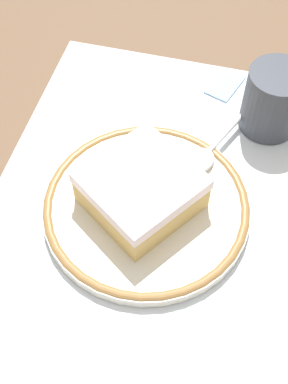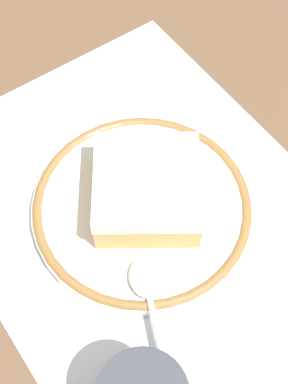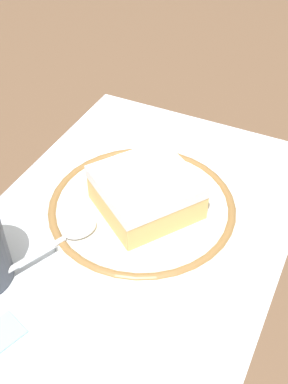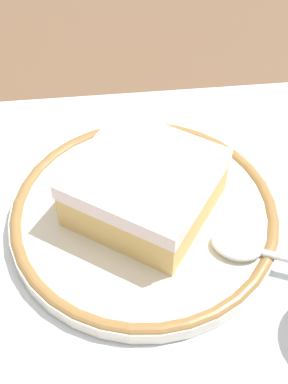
% 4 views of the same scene
% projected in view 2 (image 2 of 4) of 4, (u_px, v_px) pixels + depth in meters
% --- Properties ---
extents(ground_plane, '(2.40, 2.40, 0.00)m').
position_uv_depth(ground_plane, '(149.00, 221.00, 0.50)').
color(ground_plane, brown).
extents(placemat, '(0.42, 0.31, 0.00)m').
position_uv_depth(placemat, '(149.00, 220.00, 0.50)').
color(placemat, silver).
rests_on(placemat, ground_plane).
extents(plate, '(0.20, 0.20, 0.01)m').
position_uv_depth(plate, '(144.00, 205.00, 0.50)').
color(plate, silver).
rests_on(plate, placemat).
extents(cake_slice, '(0.13, 0.13, 0.04)m').
position_uv_depth(cake_slice, '(147.00, 190.00, 0.48)').
color(cake_slice, '#DBB76B').
rests_on(cake_slice, plate).
extents(spoon, '(0.12, 0.06, 0.01)m').
position_uv_depth(spoon, '(148.00, 293.00, 0.45)').
color(spoon, silver).
rests_on(spoon, plate).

